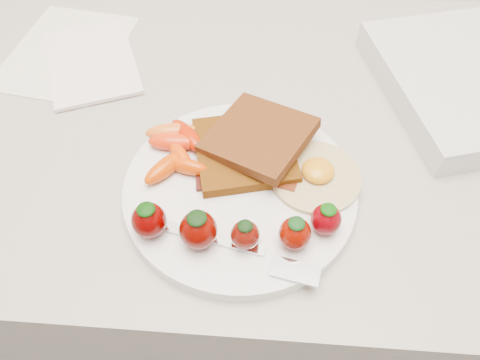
{
  "coord_description": "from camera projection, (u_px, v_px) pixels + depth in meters",
  "views": [
    {
      "loc": [
        0.01,
        1.25,
        1.35
      ],
      "look_at": [
        -0.02,
        1.57,
        0.93
      ],
      "focal_mm": 35.0,
      "sensor_mm": 36.0,
      "label": 1
    }
  ],
  "objects": [
    {
      "name": "paper_sheet",
      "position": [
        66.0,
        51.0,
        0.71
      ],
      "size": [
        0.19,
        0.23,
        0.0
      ],
      "primitive_type": "cube",
      "rotation": [
        0.0,
        0.0,
        -0.15
      ],
      "color": "white",
      "rests_on": "counter"
    },
    {
      "name": "baby_carrots",
      "position": [
        177.0,
        148.0,
        0.56
      ],
      "size": [
        0.09,
        0.11,
        0.02
      ],
      "color": "red",
      "rests_on": "plate"
    },
    {
      "name": "fork",
      "position": [
        248.0,
        252.0,
        0.48
      ],
      "size": [
        0.18,
        0.07,
        0.0
      ],
      "color": "white",
      "rests_on": "plate"
    },
    {
      "name": "toast_lower",
      "position": [
        244.0,
        151.0,
        0.56
      ],
      "size": [
        0.14,
        0.14,
        0.01
      ],
      "primitive_type": "cube",
      "rotation": [
        0.0,
        0.0,
        0.24
      ],
      "color": "#3A1E07",
      "rests_on": "plate"
    },
    {
      "name": "notepad",
      "position": [
        92.0,
        62.0,
        0.69
      ],
      "size": [
        0.18,
        0.21,
        0.01
      ],
      "primitive_type": "cube",
      "rotation": [
        0.0,
        0.0,
        0.39
      ],
      "color": "white",
      "rests_on": "paper_sheet"
    },
    {
      "name": "plate",
      "position": [
        240.0,
        190.0,
        0.55
      ],
      "size": [
        0.27,
        0.27,
        0.02
      ],
      "primitive_type": "cylinder",
      "color": "white",
      "rests_on": "counter"
    },
    {
      "name": "bacon_strips",
      "position": [
        248.0,
        172.0,
        0.54
      ],
      "size": [
        0.12,
        0.07,
        0.01
      ],
      "color": "black",
      "rests_on": "plate"
    },
    {
      "name": "strawberries",
      "position": [
        231.0,
        227.0,
        0.48
      ],
      "size": [
        0.22,
        0.06,
        0.05
      ],
      "color": "#4C0000",
      "rests_on": "plate"
    },
    {
      "name": "fried_egg",
      "position": [
        316.0,
        175.0,
        0.54
      ],
      "size": [
        0.13,
        0.13,
        0.02
      ],
      "color": "beige",
      "rests_on": "plate"
    },
    {
      "name": "toast_upper",
      "position": [
        259.0,
        136.0,
        0.56
      ],
      "size": [
        0.15,
        0.15,
        0.03
      ],
      "primitive_type": "cube",
      "rotation": [
        0.0,
        -0.1,
        -0.49
      ],
      "color": "#4D2E12",
      "rests_on": "toast_lower"
    },
    {
      "name": "counter",
      "position": [
        253.0,
        268.0,
        0.99
      ],
      "size": [
        2.0,
        0.6,
        0.9
      ],
      "primitive_type": "cube",
      "color": "gray",
      "rests_on": "ground"
    }
  ]
}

